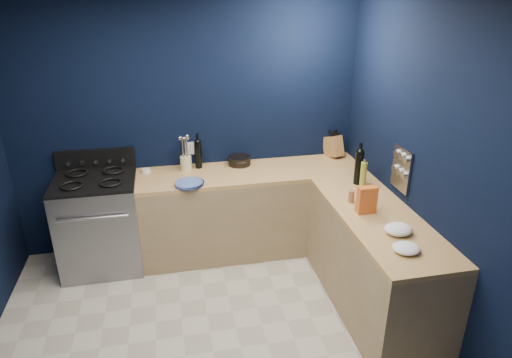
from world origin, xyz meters
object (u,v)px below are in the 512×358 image
object	(u,v)px
utensil_crock	(186,163)
crouton_bag	(367,200)
gas_range	(101,225)
knife_block	(333,146)
plate_stack	(189,184)

from	to	relation	value
utensil_crock	crouton_bag	world-z (taller)	crouton_bag
gas_range	crouton_bag	world-z (taller)	crouton_bag
utensil_crock	knife_block	distance (m)	1.61
plate_stack	crouton_bag	size ratio (longest dim) A/B	1.14
gas_range	utensil_crock	size ratio (longest dim) A/B	6.45
knife_block	plate_stack	bearing A→B (deg)	177.45
crouton_bag	gas_range	bearing A→B (deg)	154.32
plate_stack	utensil_crock	world-z (taller)	utensil_crock
utensil_crock	knife_block	bearing A→B (deg)	2.67
utensil_crock	crouton_bag	size ratio (longest dim) A/B	0.62
gas_range	crouton_bag	size ratio (longest dim) A/B	3.98
utensil_crock	gas_range	bearing A→B (deg)	-168.27
gas_range	crouton_bag	distance (m)	2.57
gas_range	utensil_crock	distance (m)	1.03
plate_stack	crouton_bag	bearing A→B (deg)	-31.30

